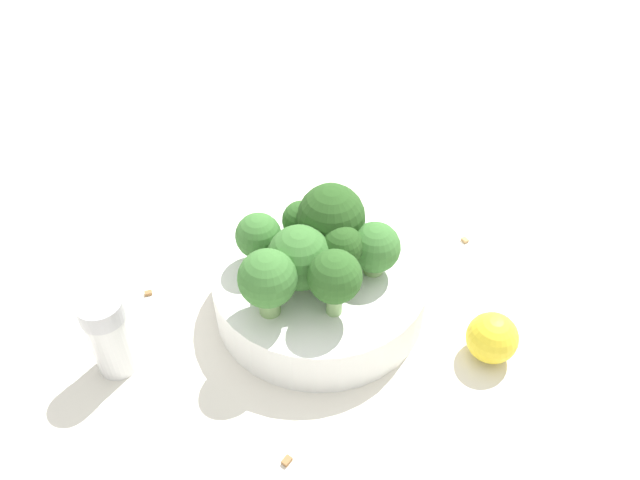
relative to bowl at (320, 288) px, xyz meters
name	(u,v)px	position (x,y,z in m)	size (l,w,h in m)	color
ground_plane	(320,305)	(0.00, 0.00, -0.02)	(3.00, 3.00, 0.00)	silver
bowl	(320,288)	(0.00, 0.00, 0.00)	(0.18, 0.18, 0.04)	white
broccoli_floret_0	(300,258)	(-0.02, 0.01, 0.05)	(0.05, 0.05, 0.06)	#7A9E5B
broccoli_floret_1	(332,219)	(0.02, 0.00, 0.06)	(0.06, 0.06, 0.07)	#7A9E5B
broccoli_floret_2	(375,248)	(0.02, -0.04, 0.05)	(0.04, 0.04, 0.05)	#84AD66
broccoli_floret_3	(302,222)	(0.02, 0.03, 0.05)	(0.03, 0.03, 0.04)	#8EB770
broccoli_floret_4	(341,250)	(0.00, -0.02, 0.05)	(0.04, 0.04, 0.05)	#7A9E5B
broccoli_floret_5	(335,278)	(-0.04, -0.03, 0.06)	(0.04, 0.04, 0.06)	#8EB770
broccoli_floret_6	(331,208)	(0.05, 0.01, 0.05)	(0.04, 0.04, 0.05)	#8EB770
broccoli_floret_7	(259,237)	(-0.01, 0.05, 0.05)	(0.04, 0.04, 0.05)	#84AD66
broccoli_floret_8	(268,280)	(-0.06, 0.02, 0.06)	(0.05, 0.05, 0.06)	#84AD66
pepper_shaker	(110,334)	(-0.13, 0.12, 0.02)	(0.03, 0.03, 0.07)	silver
lemon_wedge	(492,338)	(0.01, -0.15, 0.00)	(0.04, 0.04, 0.04)	yellow
almond_crumb_0	(287,460)	(-0.15, -0.04, -0.02)	(0.01, 0.01, 0.01)	olive
almond_crumb_1	(395,228)	(0.12, -0.03, -0.02)	(0.01, 0.00, 0.01)	#AD7F4C
almond_crumb_2	(465,239)	(0.14, -0.10, -0.02)	(0.01, 0.00, 0.01)	tan
almond_crumb_3	(325,188)	(0.15, 0.06, -0.02)	(0.01, 0.01, 0.01)	olive
almond_crumb_4	(148,292)	(-0.05, 0.15, -0.02)	(0.01, 0.00, 0.01)	olive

